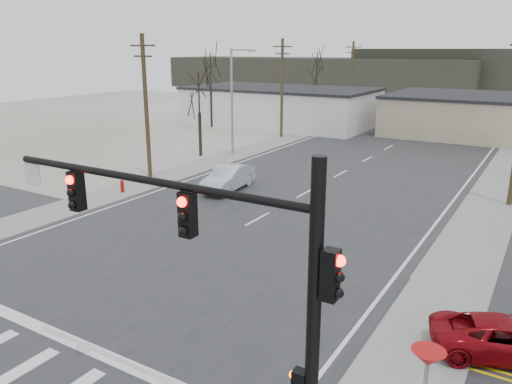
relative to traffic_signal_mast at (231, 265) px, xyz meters
The scene contains 21 objects.
ground 11.07m from the traffic_signal_mast, 141.84° to the left, with size 140.00×140.00×0.00m, color silver.
main_road 23.10m from the traffic_signal_mast, 110.42° to the left, with size 18.00×110.00×0.05m, color #252628.
cross_road 11.07m from the traffic_signal_mast, 141.84° to the left, with size 90.00×10.00×0.04m, color #252628.
sidewalk_left 32.41m from the traffic_signal_mast, 125.21° to the left, with size 3.00×90.00×0.06m, color gray.
sidewalk_right 26.75m from the traffic_signal_mast, 84.10° to the left, with size 3.00×90.00×0.06m, color gray.
traffic_signal_mast is the anchor object (origin of this frame).
fire_hydrant 23.39m from the traffic_signal_mast, 141.87° to the left, with size 0.24×0.24×0.87m.
yield_sign 5.21m from the traffic_signal_mast, 36.85° to the left, with size 0.80×0.80×2.35m.
building_left_far 52.07m from the traffic_signal_mast, 117.34° to the left, with size 22.30×12.30×4.50m.
upole_left_b 26.60m from the traffic_signal_mast, 136.81° to the left, with size 2.20×0.30×10.00m.
upole_left_c 42.85m from the traffic_signal_mast, 116.91° to the left, with size 2.20×0.30×10.00m.
upole_left_d 61.35m from the traffic_signal_mast, 108.43° to the left, with size 2.20×0.30×10.00m.
streetlight_main 33.84m from the traffic_signal_mast, 123.54° to the left, with size 2.40×0.25×9.00m.
tree_left_near 33.52m from the traffic_signal_mast, 128.57° to the left, with size 3.30×3.30×7.35m.
tree_left_far 56.63m from the traffic_signal_mast, 112.75° to the left, with size 3.96×3.96×8.82m.
tree_left_mid 50.12m from the traffic_signal_mast, 126.63° to the left, with size 3.96×3.96×8.82m.
hill_left 107.17m from the traffic_signal_mast, 113.59° to the left, with size 70.00×18.00×7.00m, color #333026.
sedan_crossing 22.52m from the traffic_signal_mast, 124.55° to the left, with size 1.68×4.82×1.59m, color #B1B6BC.
car_far_a 50.26m from the traffic_signal_mast, 99.00° to the left, with size 2.19×5.39×1.57m, color black.
car_far_b 72.56m from the traffic_signal_mast, 100.67° to the left, with size 1.55×3.85×1.31m, color black.
car_parked_red 9.69m from the traffic_signal_mast, 55.70° to the left, with size 1.98×4.30×1.19m, color maroon.
Camera 1 is at (13.27, -14.07, 9.00)m, focal length 35.00 mm.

